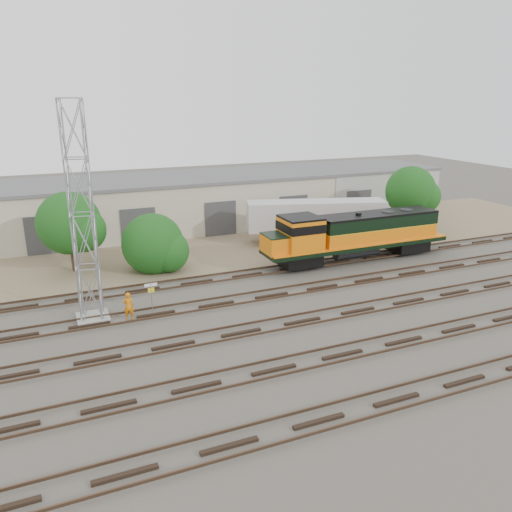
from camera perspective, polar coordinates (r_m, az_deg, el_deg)
name	(u,v)px	position (r m, az deg, el deg)	size (l,w,h in m)	color
ground	(281,304)	(33.19, 2.88, -5.53)	(140.00, 140.00, 0.00)	#47423A
dirt_strip	(211,245)	(46.35, -5.17, 1.24)	(80.00, 16.00, 0.02)	#726047
tracks	(302,321)	(30.72, 5.33, -7.41)	(80.00, 20.40, 0.28)	black
warehouse	(187,201)	(53.18, -7.87, 6.21)	(58.40, 10.40, 5.30)	beige
locomotive	(354,234)	(41.93, 11.17, 2.44)	(16.54, 2.90, 3.98)	black
signal_tower	(82,218)	(30.67, -19.23, 4.07)	(1.93, 1.93, 13.04)	gray
sign_post	(151,292)	(32.21, -11.89, -4.01)	(0.80, 0.08, 1.96)	gray
worker	(129,306)	(31.64, -14.36, -5.55)	(0.65, 0.42, 1.77)	orange
semi_trailer	(319,216)	(47.02, 7.22, 4.52)	(13.00, 6.15, 3.94)	beige
dumpster_blue	(366,214)	(56.96, 12.49, 4.76)	(1.60, 1.50, 1.50)	#16179C
dumpster_red	(356,216)	(55.62, 11.32, 4.47)	(1.50, 1.40, 1.40)	maroon
tree_west	(73,225)	(40.62, -20.22, 3.36)	(5.07, 4.83, 6.32)	#382619
tree_mid	(157,246)	(39.70, -11.29, 1.15)	(5.07, 4.83, 4.83)	#382619
tree_east	(414,192)	(52.35, 17.57, 6.94)	(5.17, 4.92, 6.64)	#382619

